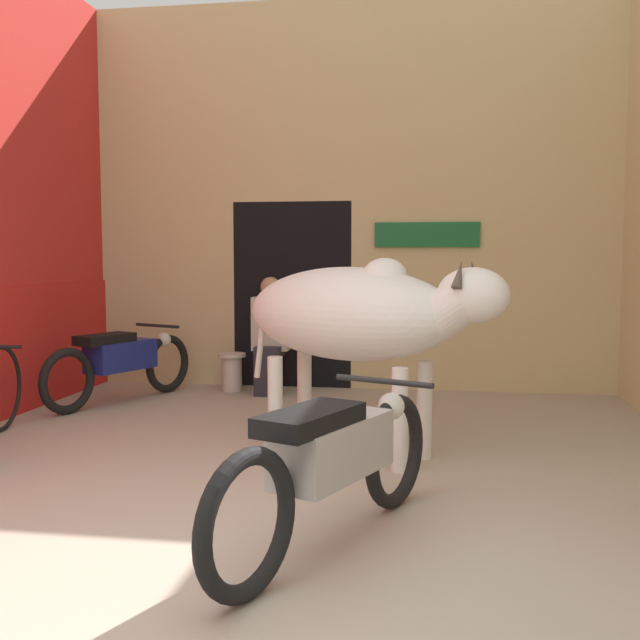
{
  "coord_description": "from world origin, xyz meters",
  "views": [
    {
      "loc": [
        0.95,
        -2.92,
        1.42
      ],
      "look_at": [
        0.13,
        2.24,
        0.97
      ],
      "focal_mm": 42.0,
      "sensor_mm": 36.0,
      "label": 1
    }
  ],
  "objects": [
    {
      "name": "ground_plane",
      "position": [
        0.0,
        0.0,
        0.0
      ],
      "size": [
        30.0,
        30.0,
        0.0
      ],
      "primitive_type": "plane",
      "color": "tan"
    },
    {
      "name": "wall_back_with_doorway",
      "position": [
        -0.19,
        5.22,
        1.72
      ],
      "size": [
        5.55,
        0.93,
        4.1
      ],
      "color": "#D1BC84",
      "rests_on": "ground_plane"
    },
    {
      "name": "cow",
      "position": [
        0.4,
        2.28,
        1.0
      ],
      "size": [
        2.01,
        1.29,
        1.41
      ],
      "color": "silver",
      "rests_on": "ground_plane"
    },
    {
      "name": "motorcycle_near",
      "position": [
        0.45,
        0.6,
        0.43
      ],
      "size": [
        0.91,
        1.87,
        0.76
      ],
      "color": "black",
      "rests_on": "ground_plane"
    },
    {
      "name": "motorcycle_far",
      "position": [
        -2.08,
        3.86,
        0.41
      ],
      "size": [
        0.87,
        1.77,
        0.73
      ],
      "color": "black",
      "rests_on": "ground_plane"
    },
    {
      "name": "shopkeeper_seated",
      "position": [
        -0.75,
        4.54,
        0.63
      ],
      "size": [
        0.37,
        0.33,
        1.2
      ],
      "color": "#282833",
      "rests_on": "ground_plane"
    },
    {
      "name": "plastic_stool",
      "position": [
        -1.19,
        4.63,
        0.21
      ],
      "size": [
        0.29,
        0.29,
        0.4
      ],
      "color": "beige",
      "rests_on": "ground_plane"
    }
  ]
}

